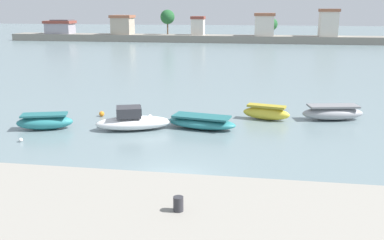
{
  "coord_description": "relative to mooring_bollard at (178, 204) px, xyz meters",
  "views": [
    {
      "loc": [
        4.44,
        -21.0,
        8.82
      ],
      "look_at": [
        -0.58,
        10.08,
        0.62
      ],
      "focal_mm": 40.75,
      "sensor_mm": 36.0,
      "label": 1
    }
  ],
  "objects": [
    {
      "name": "ground_plane",
      "position": [
        -2.05,
        8.87,
        -2.92
      ],
      "size": [
        400.0,
        400.0,
        0.0
      ],
      "primitive_type": "plane",
      "color": "slate"
    },
    {
      "name": "mooring_bollard",
      "position": [
        0.0,
        0.0,
        0.0
      ],
      "size": [
        0.32,
        0.32,
        0.47
      ],
      "primitive_type": "cylinder",
      "color": "#2D2D33",
      "rests_on": "seawall_embankment"
    },
    {
      "name": "moored_boat_0",
      "position": [
        -13.37,
        16.9,
        -2.36
      ],
      "size": [
        4.34,
        2.66,
        1.17
      ],
      "rotation": [
        0.0,
        0.0,
        0.3
      ],
      "color": "teal",
      "rests_on": "ground"
    },
    {
      "name": "moored_boat_1",
      "position": [
        -6.9,
        17.87,
        -2.29
      ],
      "size": [
        5.88,
        3.65,
        1.72
      ],
      "rotation": [
        0.0,
        0.0,
        0.32
      ],
      "color": "white",
      "rests_on": "ground"
    },
    {
      "name": "moored_boat_2",
      "position": [
        -1.92,
        18.95,
        -2.45
      ],
      "size": [
        5.53,
        2.86,
        0.98
      ],
      "rotation": [
        0.0,
        0.0,
        -0.18
      ],
      "color": "teal",
      "rests_on": "ground"
    },
    {
      "name": "moored_boat_3",
      "position": [
        2.86,
        22.4,
        -2.35
      ],
      "size": [
        3.93,
        1.93,
        1.2
      ],
      "rotation": [
        0.0,
        0.0,
        -0.23
      ],
      "color": "yellow",
      "rests_on": "ground"
    },
    {
      "name": "moored_boat_4",
      "position": [
        8.13,
        23.19,
        -2.34
      ],
      "size": [
        5.17,
        2.64,
        1.21
      ],
      "rotation": [
        0.0,
        0.0,
        0.21
      ],
      "color": "#9E9EA3",
      "rests_on": "ground"
    },
    {
      "name": "mooring_buoy_1",
      "position": [
        -6.42,
        21.03,
        -2.72
      ],
      "size": [
        0.4,
        0.4,
        0.4
      ],
      "primitive_type": "sphere",
      "color": "white",
      "rests_on": "ground"
    },
    {
      "name": "mooring_buoy_2",
      "position": [
        -13.47,
        13.66,
        -2.78
      ],
      "size": [
        0.28,
        0.28,
        0.28
      ],
      "primitive_type": "sphere",
      "color": "white",
      "rests_on": "ground"
    },
    {
      "name": "mooring_buoy_4",
      "position": [
        -10.62,
        21.3,
        -2.71
      ],
      "size": [
        0.43,
        0.43,
        0.43
      ],
      "primitive_type": "sphere",
      "color": "orange",
      "rests_on": "ground"
    },
    {
      "name": "distant_shoreline",
      "position": [
        -7.4,
        100.8,
        -0.87
      ],
      "size": [
        124.73,
        6.64,
        8.37
      ],
      "color": "gray",
      "rests_on": "ground"
    }
  ]
}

